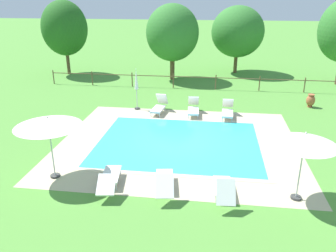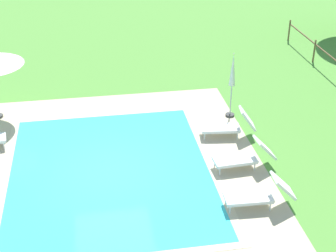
# 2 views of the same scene
# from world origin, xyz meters

# --- Properties ---
(ground_plane) EXTENTS (160.00, 160.00, 0.00)m
(ground_plane) POSITION_xyz_m (0.00, 0.00, 0.00)
(ground_plane) COLOR #518E38
(pool_deck_paving) EXTENTS (10.86, 9.43, 0.01)m
(pool_deck_paving) POSITION_xyz_m (0.00, 0.00, 0.00)
(pool_deck_paving) COLOR #BCAD8E
(pool_deck_paving) RESTS_ON ground
(swimming_pool_water) EXTENTS (7.37, 5.95, 0.01)m
(swimming_pool_water) POSITION_xyz_m (0.00, 0.00, 0.01)
(swimming_pool_water) COLOR #38C6D1
(swimming_pool_water) RESTS_ON ground
(pool_coping_rim) EXTENTS (7.85, 6.43, 0.01)m
(pool_coping_rim) POSITION_xyz_m (0.00, 0.00, 0.01)
(pool_coping_rim) COLOR beige
(pool_coping_rim) RESTS_ON ground
(sun_lounger_north_near_steps) EXTENTS (0.82, 1.88, 1.02)m
(sun_lounger_north_near_steps) POSITION_xyz_m (-1.55, 4.10, 0.40)
(sun_lounger_north_near_steps) COLOR white
(sun_lounger_north_near_steps) RESTS_ON ground
(sun_lounger_north_mid) EXTENTS (0.72, 1.89, 0.99)m
(sun_lounger_north_mid) POSITION_xyz_m (1.99, -4.42, 0.40)
(sun_lounger_north_mid) COLOR white
(sun_lounger_north_mid) RESTS_ON ground
(sun_lounger_north_far) EXTENTS (0.67, 1.94, 0.94)m
(sun_lounger_north_far) POSITION_xyz_m (2.34, 3.87, 0.39)
(sun_lounger_north_far) COLOR white
(sun_lounger_north_far) RESTS_ON ground
(sun_lounger_north_end) EXTENTS (0.88, 2.13, 0.72)m
(sun_lounger_north_end) POSITION_xyz_m (-2.00, -4.18, 0.35)
(sun_lounger_north_end) COLOR white
(sun_lounger_north_end) RESTS_ON ground
(sun_lounger_south_near_corner) EXTENTS (0.71, 1.93, 0.95)m
(sun_lounger_south_near_corner) POSITION_xyz_m (0.43, 4.04, 0.39)
(sun_lounger_south_near_corner) COLOR white
(sun_lounger_south_near_corner) RESTS_ON ground
(sun_lounger_south_mid) EXTENTS (0.88, 2.02, 0.89)m
(sun_lounger_south_mid) POSITION_xyz_m (-0.03, -4.19, 0.38)
(sun_lounger_south_mid) COLOR white
(sun_lounger_south_mid) RESTS_ON ground
(patio_umbrella_open_foreground) EXTENTS (2.40, 2.40, 2.40)m
(patio_umbrella_open_foreground) POSITION_xyz_m (-4.26, -3.78, 2.19)
(patio_umbrella_open_foreground) COLOR #383838
(patio_umbrella_open_foreground) RESTS_ON ground
(patio_umbrella_open_by_bench) EXTENTS (2.07, 2.07, 2.43)m
(patio_umbrella_open_by_bench) POSITION_xyz_m (4.42, -4.10, 2.18)
(patio_umbrella_open_by_bench) COLOR #383838
(patio_umbrella_open_by_bench) RESTS_ON ground
(patio_umbrella_closed_row_west) EXTENTS (0.32, 0.32, 2.44)m
(patio_umbrella_closed_row_west) POSITION_xyz_m (-2.96, 4.57, 1.57)
(patio_umbrella_closed_row_west) COLOR #383838
(patio_umbrella_closed_row_west) RESTS_ON ground
(terracotta_urn_near_fence) EXTENTS (0.52, 0.52, 0.80)m
(terracotta_urn_near_fence) POSITION_xyz_m (7.37, 6.37, 0.43)
(terracotta_urn_near_fence) COLOR #A85B38
(terracotta_urn_near_fence) RESTS_ON ground
(perimeter_fence) EXTENTS (21.55, 0.08, 1.05)m
(perimeter_fence) POSITION_xyz_m (0.12, 9.78, 0.69)
(perimeter_fence) COLOR brown
(perimeter_fence) RESTS_ON ground
(tree_far_west) EXTENTS (4.40, 4.40, 5.59)m
(tree_far_west) POSITION_xyz_m (3.31, 15.70, 3.47)
(tree_far_west) COLOR brown
(tree_far_west) RESTS_ON ground
(tree_centre) EXTENTS (3.72, 3.72, 6.04)m
(tree_centre) POSITION_xyz_m (-10.85, 13.22, 3.81)
(tree_centre) COLOR brown
(tree_centre) RESTS_ON ground
(tree_east_mid) EXTENTS (4.09, 4.09, 5.81)m
(tree_east_mid) POSITION_xyz_m (-1.83, 12.53, 3.63)
(tree_east_mid) COLOR brown
(tree_east_mid) RESTS_ON ground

